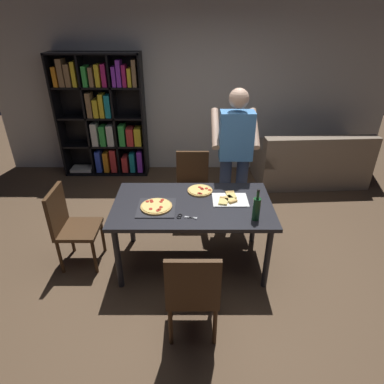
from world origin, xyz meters
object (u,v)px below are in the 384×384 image
at_px(kitchen_scissors, 183,217).
at_px(chair_far_side, 192,182).
at_px(pepperoni_pizza_on_tray, 156,207).
at_px(second_pizza_plain, 199,190).
at_px(chair_near_camera, 192,290).
at_px(person_serving_pizza, 234,154).
at_px(chair_left_end, 69,223).
at_px(couch, 309,164).
at_px(dining_table, 192,210).
at_px(bookshelf, 104,117).
at_px(wine_bottle, 256,208).

bearing_deg(kitchen_scissors, chair_far_side, 85.88).
height_order(pepperoni_pizza_on_tray, second_pizza_plain, pepperoni_pizza_on_tray).
height_order(chair_near_camera, chair_far_side, same).
distance_m(pepperoni_pizza_on_tray, kitchen_scissors, 0.32).
bearing_deg(chair_far_side, person_serving_pizza, -23.85).
bearing_deg(pepperoni_pizza_on_tray, chair_left_end, 174.38).
bearing_deg(second_pizza_plain, couch, 43.54).
height_order(dining_table, chair_far_side, chair_far_side).
xyz_separation_m(bookshelf, wine_bottle, (2.02, -2.66, -0.10)).
xyz_separation_m(bookshelf, person_serving_pizza, (1.93, -1.65, 0.03)).
distance_m(chair_far_side, chair_left_end, 1.60).
bearing_deg(couch, person_serving_pizza, -138.01).
height_order(chair_near_camera, chair_left_end, same).
height_order(chair_far_side, person_serving_pizza, person_serving_pizza).
height_order(pepperoni_pizza_on_tray, kitchen_scissors, pepperoni_pizza_on_tray).
height_order(chair_near_camera, wine_bottle, wine_bottle).
distance_m(chair_near_camera, pepperoni_pizza_on_tray, 0.96).
bearing_deg(person_serving_pizza, pepperoni_pizza_on_tray, -136.44).
bearing_deg(chair_near_camera, person_serving_pizza, 73.33).
bearing_deg(wine_bottle, dining_table, 153.79).
relative_size(person_serving_pizza, wine_bottle, 5.54).
relative_size(dining_table, chair_near_camera, 1.79).
relative_size(person_serving_pizza, kitchen_scissors, 8.83).
height_order(bookshelf, wine_bottle, bookshelf).
distance_m(bookshelf, wine_bottle, 3.34).
relative_size(dining_table, pepperoni_pizza_on_tray, 4.33).
bearing_deg(pepperoni_pizza_on_tray, kitchen_scissors, -30.70).
relative_size(chair_left_end, second_pizza_plain, 3.34).
relative_size(chair_near_camera, bookshelf, 0.46).
bearing_deg(wine_bottle, bookshelf, 127.12).
bearing_deg(person_serving_pizza, couch, 41.99).
bearing_deg(pepperoni_pizza_on_tray, couch, 42.59).
bearing_deg(chair_near_camera, second_pizza_plain, 86.12).
distance_m(chair_near_camera, person_serving_pizza, 1.80).
height_order(bookshelf, second_pizza_plain, bookshelf).
distance_m(chair_far_side, bookshelf, 2.07).
relative_size(chair_left_end, person_serving_pizza, 0.51).
xyz_separation_m(chair_near_camera, bookshelf, (-1.43, 3.32, 0.46)).
bearing_deg(couch, second_pizza_plain, -136.46).
distance_m(dining_table, second_pizza_plain, 0.28).
distance_m(chair_left_end, second_pizza_plain, 1.42).
bearing_deg(chair_far_side, wine_bottle, -64.54).
xyz_separation_m(pepperoni_pizza_on_tray, wine_bottle, (0.94, -0.20, 0.10)).
height_order(dining_table, wine_bottle, wine_bottle).
relative_size(chair_near_camera, chair_left_end, 1.00).
distance_m(bookshelf, pepperoni_pizza_on_tray, 2.70).
distance_m(chair_near_camera, second_pizza_plain, 1.23).
distance_m(person_serving_pizza, pepperoni_pizza_on_tray, 1.20).
distance_m(chair_left_end, kitchen_scissors, 1.25).
height_order(couch, second_pizza_plain, couch).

